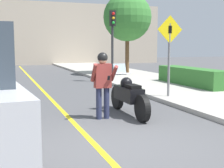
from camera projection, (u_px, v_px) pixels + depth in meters
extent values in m
plane|color=#4C4C4F|center=(128.00, 143.00, 5.78)|extent=(80.00, 80.00, 0.00)
cube|color=#ADA89E|center=(209.00, 95.00, 11.12)|extent=(4.40, 44.00, 0.13)
cube|color=yellow|center=(48.00, 96.00, 11.19)|extent=(0.12, 36.00, 0.01)
cube|color=#B2A38E|center=(24.00, 33.00, 29.73)|extent=(28.00, 1.20, 6.03)
cylinder|color=black|center=(142.00, 108.00, 7.38)|extent=(0.14, 0.65, 0.65)
cylinder|color=black|center=(117.00, 97.00, 8.96)|extent=(0.14, 0.65, 0.65)
cube|color=black|center=(129.00, 94.00, 8.14)|extent=(0.40, 1.16, 0.36)
sphere|color=black|center=(126.00, 83.00, 8.26)|extent=(0.32, 0.32, 0.32)
cube|color=black|center=(133.00, 87.00, 7.87)|extent=(0.28, 0.48, 0.10)
cylinder|color=silver|center=(121.00, 74.00, 8.62)|extent=(0.62, 0.03, 0.03)
cube|color=silver|center=(120.00, 69.00, 8.68)|extent=(0.36, 0.12, 0.31)
cylinder|color=#282D4C|center=(99.00, 104.00, 7.67)|extent=(0.14, 0.14, 0.78)
cylinder|color=#282D4C|center=(107.00, 103.00, 7.74)|extent=(0.14, 0.14, 0.78)
cube|color=maroon|center=(103.00, 76.00, 7.62)|extent=(0.40, 0.22, 0.60)
cylinder|color=maroon|center=(94.00, 73.00, 7.43)|extent=(0.09, 0.36, 0.47)
cylinder|color=maroon|center=(114.00, 73.00, 7.59)|extent=(0.09, 0.42, 0.42)
sphere|color=tan|center=(103.00, 60.00, 7.58)|extent=(0.22, 0.22, 0.22)
sphere|color=black|center=(103.00, 58.00, 7.57)|extent=(0.25, 0.25, 0.25)
cube|color=black|center=(109.00, 78.00, 7.38)|extent=(0.06, 0.05, 0.11)
cylinder|color=black|center=(2.00, 117.00, 6.28)|extent=(0.28, 0.78, 0.76)
cylinder|color=black|center=(22.00, 163.00, 3.80)|extent=(0.28, 0.78, 0.76)
cylinder|color=slate|center=(169.00, 60.00, 10.31)|extent=(0.08, 0.08, 2.40)
cube|color=yellow|center=(170.00, 29.00, 10.17)|extent=(0.91, 0.02, 0.91)
cube|color=black|center=(170.00, 29.00, 10.16)|extent=(0.12, 0.01, 0.24)
cylinder|color=#2D2D30|center=(112.00, 45.00, 15.47)|extent=(0.12, 0.12, 3.40)
cube|color=black|center=(113.00, 18.00, 15.29)|extent=(0.26, 0.22, 0.76)
sphere|color=red|center=(113.00, 14.00, 15.15)|extent=(0.14, 0.14, 0.14)
sphere|color=gold|center=(113.00, 18.00, 15.18)|extent=(0.14, 0.14, 0.14)
sphere|color=green|center=(113.00, 23.00, 15.20)|extent=(0.14, 0.14, 0.14)
cube|color=#33702D|center=(191.00, 76.00, 13.52)|extent=(0.90, 4.23, 0.73)
cylinder|color=brown|center=(127.00, 54.00, 19.19)|extent=(0.24, 0.24, 2.40)
sphere|color=#387A33|center=(127.00, 17.00, 18.92)|extent=(2.93, 2.93, 2.93)
cylinder|color=black|center=(5.00, 65.00, 25.16)|extent=(0.22, 0.64, 0.64)
cylinder|color=black|center=(5.00, 67.00, 22.73)|extent=(0.22, 0.64, 0.64)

